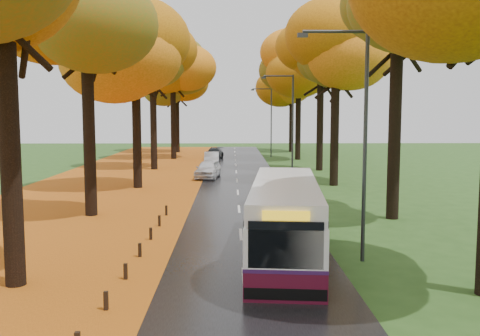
{
  "coord_description": "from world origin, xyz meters",
  "views": [
    {
      "loc": [
        -0.38,
        -10.25,
        5.2
      ],
      "look_at": [
        0.0,
        14.65,
        2.6
      ],
      "focal_mm": 40.0,
      "sensor_mm": 36.0,
      "label": 1
    }
  ],
  "objects_px": {
    "car_silver": "(212,159)",
    "car_dark": "(214,153)",
    "streetlamp_near": "(358,127)",
    "bus": "(285,217)",
    "car_white": "(208,169)",
    "streetlamp_mid": "(289,119)",
    "streetlamp_far": "(269,117)"
  },
  "relations": [
    {
      "from": "bus",
      "to": "car_white",
      "type": "bearing_deg",
      "value": 104.98
    },
    {
      "from": "car_silver",
      "to": "car_dark",
      "type": "xyz_separation_m",
      "value": [
        0.0,
        7.64,
        -0.06
      ]
    },
    {
      "from": "bus",
      "to": "car_white",
      "type": "relative_size",
      "value": 2.49
    },
    {
      "from": "car_silver",
      "to": "car_dark",
      "type": "bearing_deg",
      "value": 88.62
    },
    {
      "from": "streetlamp_near",
      "to": "bus",
      "type": "xyz_separation_m",
      "value": [
        -2.4,
        0.75,
        -3.27
      ]
    },
    {
      "from": "streetlamp_far",
      "to": "streetlamp_mid",
      "type": "bearing_deg",
      "value": -90.0
    },
    {
      "from": "streetlamp_far",
      "to": "car_silver",
      "type": "distance_m",
      "value": 12.96
    },
    {
      "from": "car_silver",
      "to": "car_dark",
      "type": "distance_m",
      "value": 7.64
    },
    {
      "from": "streetlamp_mid",
      "to": "streetlamp_far",
      "type": "height_order",
      "value": "same"
    },
    {
      "from": "bus",
      "to": "car_silver",
      "type": "relative_size",
      "value": 2.58
    },
    {
      "from": "streetlamp_far",
      "to": "streetlamp_near",
      "type": "bearing_deg",
      "value": -90.0
    },
    {
      "from": "streetlamp_mid",
      "to": "streetlamp_near",
      "type": "bearing_deg",
      "value": -90.0
    },
    {
      "from": "streetlamp_mid",
      "to": "streetlamp_far",
      "type": "distance_m",
      "value": 22.0
    },
    {
      "from": "streetlamp_mid",
      "to": "car_dark",
      "type": "relative_size",
      "value": 1.92
    },
    {
      "from": "streetlamp_near",
      "to": "car_dark",
      "type": "distance_m",
      "value": 41.73
    },
    {
      "from": "car_white",
      "to": "car_silver",
      "type": "relative_size",
      "value": 1.04
    },
    {
      "from": "streetlamp_near",
      "to": "car_white",
      "type": "distance_m",
      "value": 24.66
    },
    {
      "from": "streetlamp_mid",
      "to": "car_dark",
      "type": "distance_m",
      "value": 20.47
    },
    {
      "from": "streetlamp_near",
      "to": "car_white",
      "type": "xyz_separation_m",
      "value": [
        -6.22,
        23.53,
        -3.97
      ]
    },
    {
      "from": "car_white",
      "to": "car_dark",
      "type": "bearing_deg",
      "value": 97.95
    },
    {
      "from": "streetlamp_mid",
      "to": "car_silver",
      "type": "relative_size",
      "value": 1.99
    },
    {
      "from": "streetlamp_near",
      "to": "bus",
      "type": "distance_m",
      "value": 4.13
    },
    {
      "from": "streetlamp_mid",
      "to": "bus",
      "type": "height_order",
      "value": "streetlamp_mid"
    },
    {
      "from": "bus",
      "to": "streetlamp_near",
      "type": "bearing_deg",
      "value": -11.83
    },
    {
      "from": "bus",
      "to": "car_silver",
      "type": "xyz_separation_m",
      "value": [
        -3.89,
        32.66,
        -0.74
      ]
    },
    {
      "from": "car_white",
      "to": "car_dark",
      "type": "height_order",
      "value": "car_white"
    },
    {
      "from": "bus",
      "to": "car_dark",
      "type": "distance_m",
      "value": 40.5
    },
    {
      "from": "car_silver",
      "to": "streetlamp_near",
      "type": "bearing_deg",
      "value": -80.71
    },
    {
      "from": "car_dark",
      "to": "car_white",
      "type": "bearing_deg",
      "value": -82.26
    },
    {
      "from": "bus",
      "to": "streetlamp_far",
      "type": "bearing_deg",
      "value": 92.29
    },
    {
      "from": "streetlamp_mid",
      "to": "car_silver",
      "type": "distance_m",
      "value": 13.63
    },
    {
      "from": "streetlamp_far",
      "to": "car_dark",
      "type": "height_order",
      "value": "streetlamp_far"
    }
  ]
}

